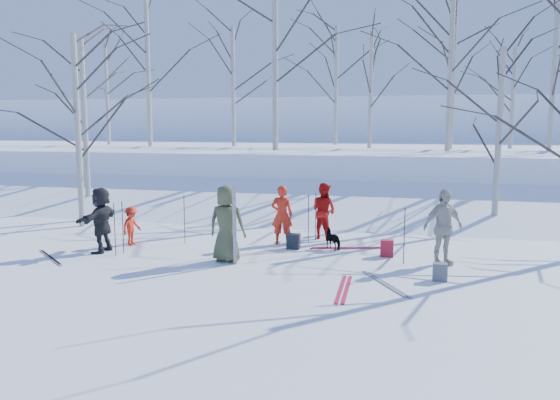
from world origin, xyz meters
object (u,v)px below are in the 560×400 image
(dog, at_px, (334,239))
(skier_cream_east, at_px, (443,227))
(backpack_red, at_px, (387,248))
(skier_redor_behind, at_px, (324,211))
(skier_red_seated, at_px, (132,226))
(backpack_dark, at_px, (293,241))
(backpack_grey, at_px, (440,272))
(skier_grey_west, at_px, (101,220))
(skier_red_north, at_px, (282,215))
(skier_olive_center, at_px, (227,223))

(dog, bearing_deg, skier_cream_east, 111.59)
(dog, height_order, backpack_red, dog)
(skier_redor_behind, bearing_deg, dog, 140.40)
(skier_red_seated, height_order, backpack_dark, skier_red_seated)
(skier_cream_east, bearing_deg, backpack_red, 124.22)
(skier_redor_behind, xyz_separation_m, backpack_dark, (-0.57, -1.48, -0.61))
(skier_cream_east, bearing_deg, skier_redor_behind, 110.09)
(skier_redor_behind, bearing_deg, backpack_grey, 159.88)
(skier_grey_west, relative_size, dog, 2.58)
(skier_red_seated, bearing_deg, skier_grey_west, 168.14)
(skier_red_north, relative_size, backpack_grey, 4.29)
(backpack_red, relative_size, backpack_grey, 1.11)
(backpack_dark, bearing_deg, backpack_grey, -30.99)
(backpack_red, bearing_deg, skier_red_seated, -177.43)
(skier_red_seated, xyz_separation_m, dog, (5.44, 0.78, -0.26))
(dog, relative_size, backpack_grey, 1.72)
(skier_olive_center, distance_m, skier_grey_west, 3.47)
(skier_grey_west, height_order, dog, skier_grey_west)
(skier_redor_behind, height_order, backpack_grey, skier_redor_behind)
(skier_olive_center, bearing_deg, skier_cream_east, -166.87)
(skier_redor_behind, bearing_deg, skier_red_seated, 52.57)
(skier_olive_center, xyz_separation_m, skier_cream_east, (5.02, 0.87, -0.03))
(backpack_grey, bearing_deg, backpack_red, 122.00)
(skier_olive_center, distance_m, skier_redor_behind, 3.65)
(backpack_red, bearing_deg, skier_red_north, 165.13)
(skier_redor_behind, distance_m, skier_grey_west, 6.09)
(skier_grey_west, xyz_separation_m, backpack_dark, (4.74, 1.51, -0.64))
(skier_olive_center, height_order, skier_redor_behind, skier_olive_center)
(skier_olive_center, distance_m, backpack_dark, 2.22)
(skier_olive_center, relative_size, skier_redor_behind, 1.15)
(skier_olive_center, xyz_separation_m, dog, (2.33, 1.86, -0.65))
(skier_cream_east, bearing_deg, backpack_grey, -128.63)
(backpack_grey, bearing_deg, skier_grey_west, 175.35)
(skier_red_north, bearing_deg, backpack_grey, 139.59)
(dog, bearing_deg, skier_grey_west, -32.11)
(skier_cream_east, bearing_deg, skier_red_seated, 144.26)
(skier_red_seated, bearing_deg, dog, -72.48)
(skier_redor_behind, relative_size, backpack_red, 3.86)
(backpack_dark, bearing_deg, skier_olive_center, -127.39)
(skier_olive_center, bearing_deg, skier_grey_west, 0.54)
(skier_redor_behind, distance_m, dog, 1.48)
(backpack_red, bearing_deg, backpack_grey, -58.00)
(skier_olive_center, xyz_separation_m, skier_red_north, (0.85, 2.15, -0.11))
(skier_red_north, relative_size, skier_redor_behind, 1.01)
(skier_red_north, height_order, backpack_grey, skier_red_north)
(skier_olive_center, bearing_deg, backpack_grey, 177.24)
(skier_red_north, xyz_separation_m, backpack_grey, (4.07, -2.66, -0.63))
(skier_red_seated, relative_size, backpack_dark, 2.65)
(dog, bearing_deg, skier_olive_center, -9.83)
(skier_olive_center, bearing_deg, skier_red_north, -108.30)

